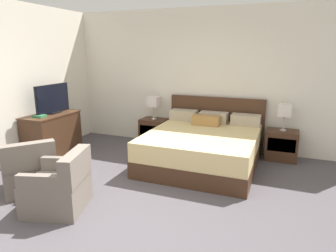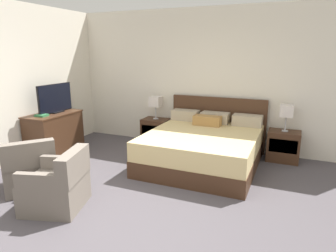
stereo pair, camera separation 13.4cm
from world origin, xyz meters
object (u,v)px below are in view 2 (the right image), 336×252
Objects in this scene: bed at (203,147)px; armchair_companion at (58,186)px; nightstand_right at (283,146)px; dresser at (55,133)px; tv at (55,99)px; book_red_cover at (42,115)px; nightstand_left at (156,131)px; armchair_by_window at (29,169)px; table_lamp_left at (156,102)px; table_lamp_right at (287,111)px.

bed reaches higher than armchair_companion.
dresser reaches higher than nightstand_right.
armchair_companion is at bearing -47.43° from tv.
armchair_companion is at bearing -119.80° from bed.
nightstand_right is 2.81× the size of book_red_cover.
nightstand_left is 2.93m from armchair_companion.
armchair_by_window is 1.12× the size of armchair_companion.
bed is 1.59m from table_lamp_left.
tv is 2.42m from armchair_companion.
dresser is at bearing 93.74° from book_red_cover.
tv is (-1.52, -1.25, 0.15)m from table_lamp_left.
table_lamp_left is 0.45× the size of dresser.
table_lamp_left and table_lamp_right have the same top height.
armchair_companion reaches higher than nightstand_right.
tv reaches higher than dresser.
table_lamp_left is 1.97m from tv.
nightstand_right is (2.56, 0.00, 0.00)m from nightstand_left.
table_lamp_left is 0.50× the size of armchair_by_window.
book_red_cover is (0.02, -0.28, 0.41)m from dresser.
bed is 2.94m from tv.
nightstand_left is 0.65× the size of armchair_companion.
nightstand_right is 3.87m from armchair_companion.
nightstand_right is 0.52× the size of dresser.
armchair_companion is (-2.53, -2.93, 0.01)m from nightstand_right.
table_lamp_left is at bearing 180.00° from table_lamp_right.
bed is 3.70× the size of nightstand_left.
nightstand_left is 2.56m from nightstand_right.
table_lamp_left reaches higher than nightstand_right.
table_lamp_left is 3.00m from armchair_companion.
armchair_companion is at bearing -19.17° from armchair_by_window.
armchair_companion is (-1.25, -2.18, -0.04)m from bed.
table_lamp_left is (0.00, 0.00, 0.64)m from nightstand_left.
nightstand_left is 1.00× the size of nightstand_right.
table_lamp_right is at bearing 90.00° from nightstand_right.
nightstand_left is 2.28m from book_red_cover.
book_red_cover is at bearing -87.57° from tv.
nightstand_right is 4.25m from armchair_by_window.
nightstand_right is at bearing 21.79° from book_red_cover.
dresser is (-4.08, -1.34, 0.14)m from nightstand_right.
armchair_companion is (0.03, -2.93, -0.63)m from table_lamp_left.
nightstand_right is at bearing 38.71° from armchair_by_window.
armchair_by_window is (0.76, -1.41, -0.78)m from tv.
bed is 1.48m from nightstand_right.
nightstand_left is at bearing 47.21° from book_red_cover.
bed is 4.27× the size of table_lamp_left.
bed is 1.59m from table_lamp_right.
nightstand_left is at bearing 74.12° from armchair_by_window.
book_red_cover is (-1.50, -1.62, -0.10)m from table_lamp_left.
bed is 2.79m from armchair_by_window.
table_lamp_left is at bearing 39.34° from tv.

